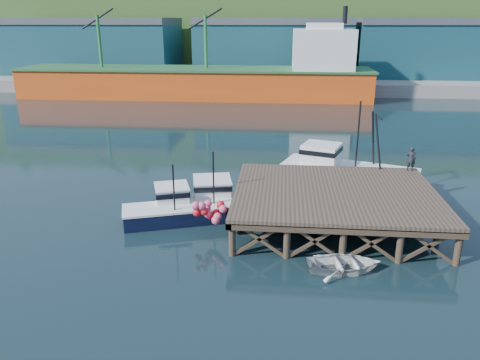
# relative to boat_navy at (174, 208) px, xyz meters

# --- Properties ---
(ground) EXTENTS (300.00, 300.00, 0.00)m
(ground) POSITION_rel_boat_navy_xyz_m (4.30, 0.41, -0.78)
(ground) COLOR black
(ground) RESTS_ON ground
(wharf) EXTENTS (12.00, 10.00, 2.62)m
(wharf) POSITION_rel_boat_navy_xyz_m (9.80, 0.23, 1.17)
(wharf) COLOR brown
(wharf) RESTS_ON ground
(far_quay) EXTENTS (160.00, 40.00, 2.00)m
(far_quay) POSITION_rel_boat_navy_xyz_m (4.30, 70.41, 0.22)
(far_quay) COLOR gray
(far_quay) RESTS_ON ground
(warehouse_left) EXTENTS (32.00, 16.00, 9.00)m
(warehouse_left) POSITION_rel_boat_navy_xyz_m (-30.70, 65.41, 5.72)
(warehouse_left) COLOR #194B54
(warehouse_left) RESTS_ON far_quay
(warehouse_mid) EXTENTS (28.00, 16.00, 9.00)m
(warehouse_mid) POSITION_rel_boat_navy_xyz_m (4.30, 65.41, 5.72)
(warehouse_mid) COLOR #194B54
(warehouse_mid) RESTS_ON far_quay
(warehouse_right) EXTENTS (30.00, 16.00, 9.00)m
(warehouse_right) POSITION_rel_boat_navy_xyz_m (34.30, 65.41, 5.72)
(warehouse_right) COLOR #194B54
(warehouse_right) RESTS_ON far_quay
(cargo_ship) EXTENTS (55.50, 10.00, 13.75)m
(cargo_ship) POSITION_rel_boat_navy_xyz_m (-4.16, 48.41, 2.54)
(cargo_ship) COLOR #E34F15
(cargo_ship) RESTS_ON ground
(hillside) EXTENTS (220.00, 50.00, 22.00)m
(hillside) POSITION_rel_boat_navy_xyz_m (4.30, 100.41, 10.22)
(hillside) COLOR #2D511E
(hillside) RESTS_ON ground
(boat_navy) EXTENTS (6.56, 4.38, 3.86)m
(boat_navy) POSITION_rel_boat_navy_xyz_m (0.00, 0.00, 0.00)
(boat_navy) COLOR black
(boat_navy) RESTS_ON ground
(boat_black) EXTENTS (7.42, 6.16, 4.36)m
(boat_black) POSITION_rel_boat_navy_xyz_m (2.27, 1.32, 0.02)
(boat_black) COLOR black
(boat_black) RESTS_ON ground
(trawler) EXTENTS (10.24, 6.50, 6.46)m
(trawler) POSITION_rel_boat_navy_xyz_m (11.27, 6.91, 0.55)
(trawler) COLOR beige
(trawler) RESTS_ON ground
(dinghy) EXTENTS (4.00, 3.10, 0.76)m
(dinghy) POSITION_rel_boat_navy_xyz_m (9.77, -5.39, -0.39)
(dinghy) COLOR silver
(dinghy) RESTS_ON ground
(dockworker) EXTENTS (0.71, 0.59, 1.66)m
(dockworker) POSITION_rel_boat_navy_xyz_m (15.20, 4.81, 2.18)
(dockworker) COLOR black
(dockworker) RESTS_ON wharf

